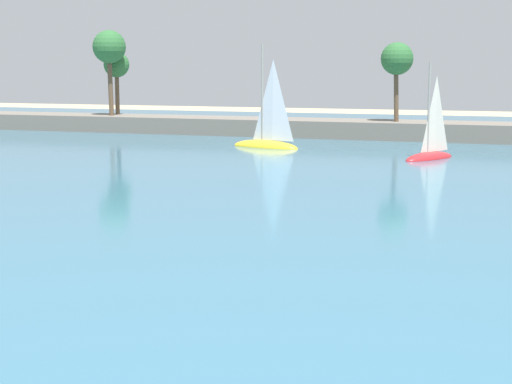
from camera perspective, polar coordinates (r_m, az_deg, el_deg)
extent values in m
cube|color=#386B84|center=(64.44, 11.96, 2.63)|extent=(220.00, 108.37, 0.06)
cube|color=slate|center=(78.40, 13.16, 4.36)|extent=(108.11, 6.00, 1.80)
cylinder|color=brown|center=(88.09, -10.66, 7.99)|extent=(0.59, 0.57, 7.53)
sphere|color=#2D6633|center=(88.10, -10.73, 10.43)|extent=(3.63, 3.63, 3.63)
cylinder|color=brown|center=(78.03, 10.26, 7.36)|extent=(0.63, 0.65, 6.16)
sphere|color=#2D6633|center=(78.00, 10.32, 9.61)|extent=(3.18, 3.18, 3.18)
cylinder|color=brown|center=(90.22, -10.16, 7.42)|extent=(0.56, 0.65, 5.62)
sphere|color=#2D6633|center=(90.19, -10.21, 9.20)|extent=(2.88, 2.88, 2.88)
ellipsoid|color=red|center=(61.99, 12.59, 2.39)|extent=(4.21, 5.61, 1.11)
cylinder|color=gray|center=(61.44, 12.57, 6.08)|extent=(0.17, 0.17, 6.91)
pyramid|color=silver|center=(62.23, 13.07, 5.62)|extent=(1.39, 2.23, 5.87)
ellipsoid|color=yellow|center=(69.32, 0.70, 3.31)|extent=(6.98, 3.73, 1.34)
cylinder|color=gray|center=(69.17, 0.47, 7.32)|extent=(0.20, 0.20, 8.36)
pyramid|color=silver|center=(68.58, 1.27, 6.78)|extent=(2.95, 1.00, 7.10)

